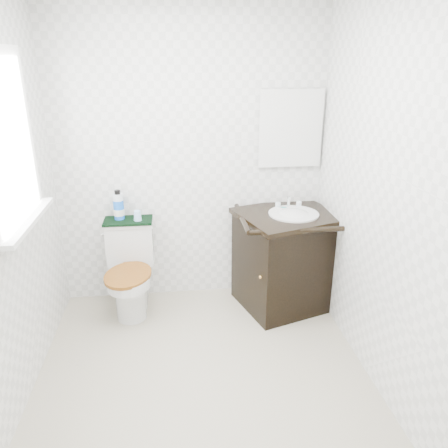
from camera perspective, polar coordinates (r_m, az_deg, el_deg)
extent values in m
plane|color=#A49B84|center=(3.05, -2.61, -19.79)|extent=(2.40, 2.40, 0.00)
plane|color=silver|center=(3.60, -4.39, 8.20)|extent=(2.40, 0.00, 2.40)
plane|color=silver|center=(1.37, 0.48, -14.39)|extent=(2.40, 0.00, 2.40)
plane|color=silver|center=(2.74, 20.56, 2.78)|extent=(0.00, 2.40, 2.40)
cube|color=white|center=(2.76, -26.72, 9.53)|extent=(0.02, 0.70, 0.90)
cube|color=silver|center=(3.65, 8.69, 12.20)|extent=(0.50, 0.02, 0.60)
cylinder|color=silver|center=(3.64, -12.10, -9.42)|extent=(0.24, 0.24, 0.36)
cube|color=silver|center=(3.85, -11.80, -7.55)|extent=(0.24, 0.28, 0.36)
cube|color=silver|center=(3.72, -12.18, -2.61)|extent=(0.38, 0.18, 0.34)
cube|color=silver|center=(3.65, -12.40, 0.08)|extent=(0.40, 0.20, 0.03)
cylinder|color=silver|center=(3.51, -12.37, -7.20)|extent=(0.34, 0.34, 0.08)
cylinder|color=brown|center=(3.49, -12.43, -6.54)|extent=(0.43, 0.43, 0.03)
cube|color=black|center=(3.71, 8.12, -4.88)|extent=(0.88, 0.80, 0.78)
cube|color=black|center=(3.55, 8.46, 1.09)|extent=(0.93, 0.85, 0.04)
cylinder|color=silver|center=(3.52, 9.08, 1.32)|extent=(0.40, 0.40, 0.01)
ellipsoid|color=silver|center=(3.54, 9.03, 0.48)|extent=(0.34, 0.34, 0.17)
cylinder|color=silver|center=(3.65, 8.44, 2.85)|extent=(0.02, 0.02, 0.10)
cube|color=silver|center=(3.93, 2.75, -7.54)|extent=(0.19, 0.17, 0.24)
cube|color=silver|center=(3.87, 2.78, -5.83)|extent=(0.21, 0.19, 0.03)
cube|color=black|center=(3.64, -12.43, 0.44)|extent=(0.39, 0.22, 0.02)
cylinder|color=blue|center=(3.65, -13.57, 1.84)|extent=(0.08, 0.08, 0.16)
cylinder|color=silver|center=(3.61, -13.71, 3.43)|extent=(0.08, 0.08, 0.05)
cylinder|color=black|center=(3.60, -13.76, 4.07)|extent=(0.05, 0.05, 0.03)
cone|color=#93BDF1|center=(3.59, -11.23, 1.10)|extent=(0.07, 0.07, 0.08)
ellipsoid|color=#176F69|center=(3.64, 7.82, 2.13)|extent=(0.07, 0.04, 0.02)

